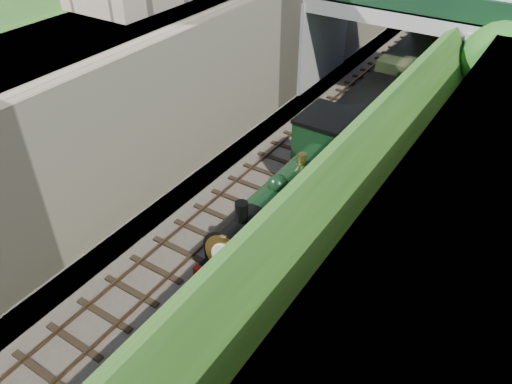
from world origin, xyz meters
TOP-DOWN VIEW (x-y plane):
  - trackbed at (0.00, 20.00)m, footprint 10.00×90.00m
  - retaining_wall at (-5.50, 20.00)m, footprint 1.00×90.00m
  - street_plateau_left at (-9.00, 20.00)m, footprint 6.00×90.00m
  - embankment_slope at (4.97, 20.37)m, footprint 4.38×90.00m
  - track_left at (-2.00, 20.00)m, footprint 2.50×90.00m
  - track_right at (1.20, 20.00)m, footprint 2.50×90.00m
  - road_bridge at (0.94, 24.00)m, footprint 16.00×6.40m
  - tree at (5.91, 20.87)m, footprint 3.60×3.80m
  - locomotive at (1.20, 9.68)m, footprint 3.10×10.23m
  - tender at (1.20, 17.04)m, footprint 2.70×6.00m
  - coach_front at (1.20, 29.64)m, footprint 2.90×18.00m

SIDE VIEW (x-z plane):
  - trackbed at x=0.00m, z-range 0.00..0.20m
  - track_left at x=-2.00m, z-range 0.15..0.35m
  - track_right at x=1.20m, z-range 0.15..0.35m
  - tender at x=1.20m, z-range 0.09..3.14m
  - locomotive at x=1.20m, z-range -0.02..3.81m
  - coach_front at x=1.20m, z-range 0.20..3.90m
  - embankment_slope at x=4.97m, z-range -0.47..5.89m
  - retaining_wall at x=-5.50m, z-range 0.00..7.00m
  - street_plateau_left at x=-9.00m, z-range 0.00..7.00m
  - road_bridge at x=0.94m, z-range 0.45..7.70m
  - tree at x=5.91m, z-range 1.35..7.95m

